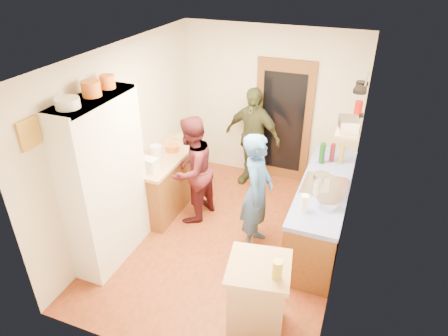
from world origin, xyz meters
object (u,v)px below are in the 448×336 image
Objects in this scene: person_hob at (259,194)px; person_left at (195,170)px; person_back at (253,137)px; hutch_body at (105,183)px; right_counter_base at (321,213)px; island_base at (257,300)px.

person_left is at bearing 68.21° from person_hob.
person_back is at bearing 169.76° from person_left.
person_hob is 1.03× the size of person_left.
hutch_body is 2.90m from right_counter_base.
hutch_body is 1.32× the size of person_hob.
right_counter_base is 0.99m from person_hob.
person_left reaches higher than island_base.
person_back is at bearing 64.64° from hutch_body.
person_left is at bearing -175.37° from right_counter_base.
hutch_body is at bearing 110.78° from person_hob.
island_base is 0.53× the size of person_left.
person_hob is at bearing -58.30° from person_back.
person_hob is (1.73, 0.83, -0.27)m from hutch_body.
island_base is at bearing -13.39° from hutch_body.
person_back reaches higher than person_hob.
person_left is 0.95× the size of person_back.
hutch_body is 1.35× the size of person_left.
person_left is at bearing 131.39° from island_base.
hutch_body reaches higher than person_back.
person_left is at bearing -99.18° from person_back.
person_hob reaches higher than island_base.
person_back is (-0.99, 2.92, 0.42)m from island_base.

